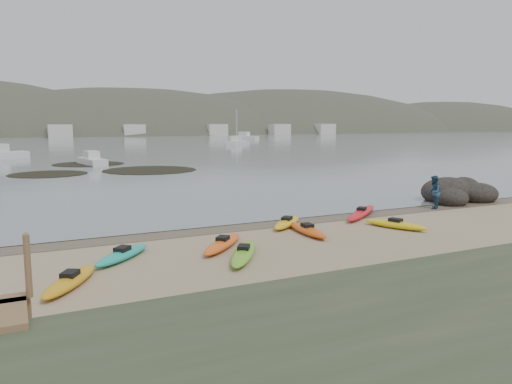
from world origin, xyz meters
TOP-DOWN VIEW (x-y plane):
  - ground at (0.00, 0.00)m, footprint 600.00×600.00m
  - wet_sand at (0.00, -0.30)m, footprint 60.00×60.00m
  - water at (0.00, 300.00)m, footprint 1200.00×1200.00m
  - kayaks at (-0.92, -3.39)m, footprint 17.86×8.46m
  - person_east at (10.61, -0.80)m, footprint 1.15×1.12m
  - rock_cluster at (14.22, 0.77)m, footprint 5.25×3.86m
  - kelp_mats at (-1.88, 31.26)m, footprint 17.46×18.73m
  - moored_boats at (-2.62, 79.99)m, footprint 97.86×72.29m
  - far_hills at (39.38, 193.97)m, footprint 550.00×135.00m
  - far_town at (6.00, 145.00)m, footprint 199.00×5.00m

SIDE VIEW (x-z plane):
  - far_hills at x=39.38m, z-range -55.93..24.07m
  - ground at x=0.00m, z-range 0.00..0.00m
  - wet_sand at x=0.00m, z-range 0.00..0.00m
  - water at x=0.00m, z-range 0.01..0.01m
  - kelp_mats at x=-1.88m, z-range 0.01..0.05m
  - kayaks at x=-0.92m, z-range 0.00..0.34m
  - rock_cluster at x=14.22m, z-range -0.64..1.11m
  - moored_boats at x=-2.62m, z-range -0.09..1.24m
  - person_east at x=10.61m, z-range 0.00..1.86m
  - far_town at x=6.00m, z-range 0.00..4.00m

